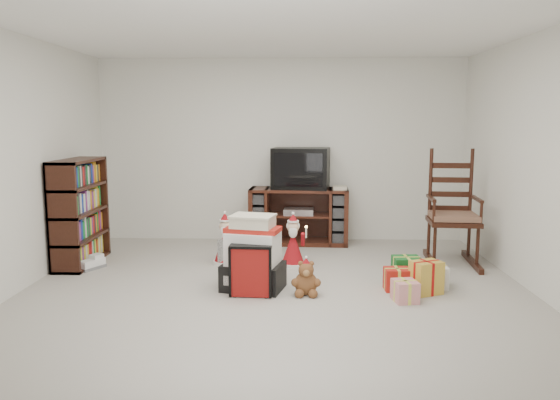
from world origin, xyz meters
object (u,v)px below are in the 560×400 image
object	(u,v)px
crt_television	(301,168)
teddy_bear	(306,280)
tv_stand	(299,216)
santa_figurine	(293,246)
bookshelf	(80,214)
red_suitcase	(251,270)
sneaker_pair	(84,264)
rocking_chair	(451,223)
gift_pile	(253,258)
mrs_claus_figurine	(225,244)
gift_cluster	(413,278)

from	to	relation	value
crt_television	teddy_bear	bearing A→B (deg)	-81.13
tv_stand	santa_figurine	distance (m)	1.18
bookshelf	crt_television	size ratio (longest dim) A/B	1.52
red_suitcase	santa_figurine	xyz separation A→B (m)	(0.39, 1.07, -0.02)
teddy_bear	sneaker_pair	world-z (taller)	teddy_bear
rocking_chair	crt_television	world-z (taller)	rocking_chair
red_suitcase	sneaker_pair	size ratio (longest dim) A/B	1.44
rocking_chair	red_suitcase	world-z (taller)	rocking_chair
gift_pile	sneaker_pair	distance (m)	2.11
tv_stand	crt_television	distance (m)	0.65
bookshelf	gift_pile	size ratio (longest dim) A/B	1.68
santa_figurine	teddy_bear	bearing A→B (deg)	-83.03
santa_figurine	mrs_claus_figurine	size ratio (longest dim) A/B	1.01
teddy_bear	crt_television	bearing A→B (deg)	90.73
tv_stand	red_suitcase	distance (m)	2.29
rocking_chair	mrs_claus_figurine	distance (m)	2.66
gift_pile	santa_figurine	world-z (taller)	gift_pile
santa_figurine	gift_cluster	bearing A→B (deg)	-36.90
gift_pile	crt_television	bearing A→B (deg)	90.07
bookshelf	teddy_bear	world-z (taller)	bookshelf
red_suitcase	teddy_bear	xyz separation A→B (m)	(0.52, 0.02, -0.11)
tv_stand	rocking_chair	world-z (taller)	rocking_chair
tv_stand	mrs_claus_figurine	xyz separation A→B (m)	(-0.86, -1.09, -0.15)
tv_stand	teddy_bear	distance (m)	2.23
red_suitcase	gift_cluster	size ratio (longest dim) A/B	0.71
santa_figurine	gift_cluster	size ratio (longest dim) A/B	0.75
red_suitcase	santa_figurine	bearing A→B (deg)	73.48
gift_pile	sneaker_pair	xyz separation A→B (m)	(-1.97, 0.71, -0.26)
rocking_chair	teddy_bear	world-z (taller)	rocking_chair
santa_figurine	crt_television	world-z (taller)	crt_television
teddy_bear	crt_television	size ratio (longest dim) A/B	0.41
rocking_chair	gift_cluster	distance (m)	1.33
teddy_bear	santa_figurine	world-z (taller)	santa_figurine
santa_figurine	gift_cluster	world-z (taller)	santa_figurine
mrs_claus_figurine	gift_cluster	bearing A→B (deg)	-26.06
bookshelf	santa_figurine	bearing A→B (deg)	-1.17
red_suitcase	gift_cluster	bearing A→B (deg)	10.37
mrs_claus_figurine	gift_cluster	world-z (taller)	mrs_claus_figurine
tv_stand	teddy_bear	size ratio (longest dim) A/B	4.10
red_suitcase	sneaker_pair	bearing A→B (deg)	158.99
sneaker_pair	gift_cluster	size ratio (longest dim) A/B	0.49
gift_cluster	bookshelf	bearing A→B (deg)	165.62
santa_figurine	sneaker_pair	xyz separation A→B (m)	(-2.36, -0.17, -0.18)
bookshelf	sneaker_pair	xyz separation A→B (m)	(0.11, -0.22, -0.53)
red_suitcase	bookshelf	bearing A→B (deg)	155.24
red_suitcase	mrs_claus_figurine	world-z (taller)	mrs_claus_figurine
teddy_bear	gift_cluster	distance (m)	1.06
sneaker_pair	santa_figurine	bearing A→B (deg)	17.10
santa_figurine	crt_television	distance (m)	1.44
tv_stand	sneaker_pair	world-z (taller)	tv_stand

